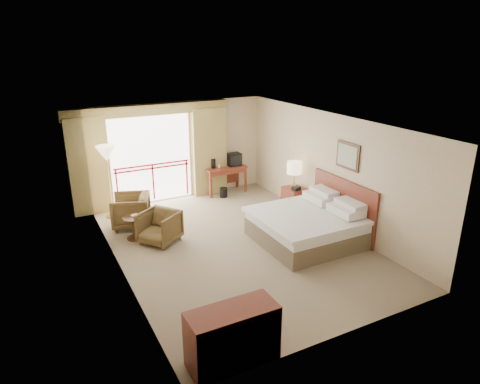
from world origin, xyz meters
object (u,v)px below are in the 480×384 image
armchair_far (132,226)px  side_table (134,224)px  dresser (233,336)px  nightstand (294,200)px  wastebasket (224,192)px  bed (308,225)px  tv (234,159)px  desk (224,172)px  armchair_near (160,242)px  table_lamp (294,168)px  floor_lamp (106,156)px

armchair_far → side_table: side_table is taller
side_table → dresser: dresser is taller
nightstand → dresser: (-3.90, -4.21, 0.09)m
wastebasket → side_table: bearing=-152.6°
bed → wastebasket: bearing=97.3°
wastebasket → armchair_far: 2.97m
tv → wastebasket: 1.04m
desk → wastebasket: size_ratio=4.44×
nightstand → desk: bearing=109.1°
nightstand → side_table: bearing=172.3°
armchair_far → armchair_near: (0.34, -1.15, 0.00)m
tv → nightstand: bearing=-92.5°
wastebasket → armchair_near: bearing=-141.9°
table_lamp → armchair_far: (-3.99, 1.00, -1.18)m
wastebasket → floor_lamp: (-3.14, -0.00, 1.46)m
wastebasket → side_table: 3.36m
desk → armchair_near: 3.66m
floor_lamp → bed: bearing=-43.8°
table_lamp → armchair_far: 4.28m
tv → table_lamp: bearing=-92.2°
table_lamp → desk: table_lamp is taller
nightstand → armchair_far: (-3.99, 1.05, -0.33)m
dresser → bed: bearing=35.4°
side_table → floor_lamp: 1.97m
tv → armchair_near: size_ratio=0.51×
bed → floor_lamp: size_ratio=1.15×
nightstand → desk: size_ratio=0.55×
table_lamp → floor_lamp: size_ratio=0.36×
bed → tv: 3.84m
armchair_far → dresser: 5.28m
nightstand → side_table: size_ratio=1.26×
desk → side_table: bearing=-145.4°
table_lamp → side_table: size_ratio=1.25×
desk → armchair_near: (-2.72, -2.38, -0.62)m
bed → side_table: bed is taller
armchair_far → armchair_near: bearing=36.5°
side_table → tv: bearing=28.5°
wastebasket → nightstand: bearing=-58.7°
side_table → armchair_far: bearing=80.3°
floor_lamp → dresser: floor_lamp is taller
floor_lamp → armchair_far: bearing=-70.2°
dresser → side_table: bearing=88.6°
armchair_near → wastebasket: bearing=92.0°
table_lamp → side_table: 4.20m
wastebasket → armchair_near: 3.19m
armchair_near → table_lamp: bearing=56.1°
armchair_near → dresser: dresser is taller
nightstand → floor_lamp: (-4.28, 1.87, 1.26)m
bed → side_table: (-3.41, 1.90, -0.01)m
wastebasket → armchair_far: (-2.85, -0.82, -0.14)m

